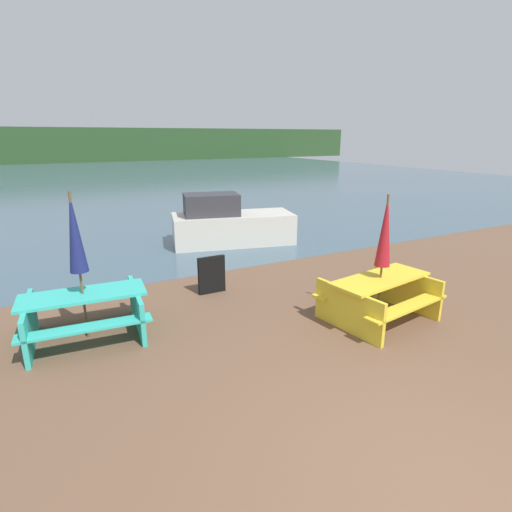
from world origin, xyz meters
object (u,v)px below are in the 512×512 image
Objects in this scene: picnic_table_teal at (85,311)px; boat at (229,224)px; picnic_table_yellow at (379,294)px; signboard at (212,275)px; umbrella_navy at (75,234)px; umbrella_crimson at (385,232)px.

boat is (4.28, 4.16, 0.12)m from picnic_table_teal.
picnic_table_teal is at bearing -122.38° from boat.
picnic_table_yellow reaches higher than picnic_table_teal.
signboard is at bearing -105.95° from boat.
picnic_table_yellow is at bearing -74.77° from boat.
umbrella_navy is 2.84m from signboard.
umbrella_crimson is at bearing 180.00° from picnic_table_yellow.
picnic_table_teal is 0.52× the size of boat.
umbrella_navy is at bearing 160.18° from umbrella_crimson.
signboard is at bearing 18.79° from picnic_table_teal.
umbrella_crimson is at bearing -19.82° from umbrella_navy.
picnic_table_yellow is 1.05× the size of picnic_table_teal.
picnic_table_teal is 4.87m from umbrella_crimson.
umbrella_navy reaches higher than umbrella_crimson.
picnic_table_yellow is 0.88× the size of umbrella_navy.
picnic_table_yellow is 0.93× the size of umbrella_crimson.
picnic_table_teal is 1.21m from umbrella_navy.
picnic_table_yellow is 5.78m from boat.
umbrella_navy is (0.00, -0.00, 1.21)m from picnic_table_teal.
umbrella_crimson reaches higher than signboard.
signboard reaches higher than picnic_table_yellow.
umbrella_crimson is (4.46, -1.61, 1.08)m from picnic_table_teal.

